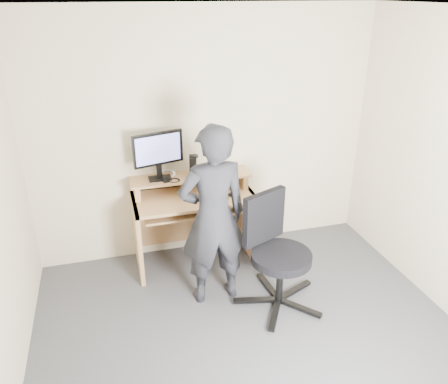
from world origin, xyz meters
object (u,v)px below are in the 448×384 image
desk (193,211)px  person (213,217)px  monitor (158,152)px  office_chair (275,248)px

desk → person: person is taller
desk → monitor: size_ratio=2.44×
monitor → person: size_ratio=0.30×
monitor → office_chair: 1.43m
monitor → office_chair: bearing=-63.1°
office_chair → person: bearing=135.2°
desk → office_chair: bearing=-58.6°
monitor → person: (0.34, -0.75, -0.37)m
desk → monitor: monitor is taller
person → monitor: bearing=-69.2°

